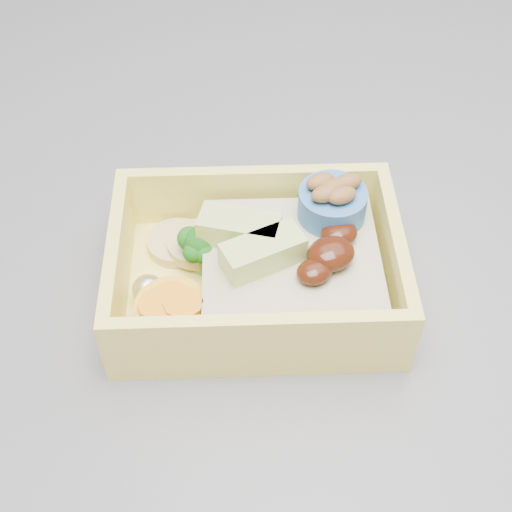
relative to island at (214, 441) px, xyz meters
name	(u,v)px	position (x,y,z in m)	size (l,w,h in m)	color
island	(214,441)	(0.00, 0.00, 0.00)	(1.24, 0.84, 0.92)	brown
bento_box	(265,266)	(0.00, -0.14, 0.48)	(0.21, 0.18, 0.07)	#F6E665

